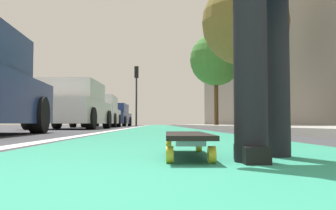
{
  "coord_description": "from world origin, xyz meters",
  "views": [
    {
      "loc": [
        -0.57,
        0.17,
        0.16
      ],
      "look_at": [
        11.43,
        -0.2,
        0.77
      ],
      "focal_mm": 39.71,
      "sensor_mm": 36.0,
      "label": 1
    }
  ],
  "objects": [
    {
      "name": "parked_car_end",
      "position": [
        24.19,
        3.01,
        0.71
      ],
      "size": [
        4.61,
        2.12,
        1.48
      ],
      "color": "navy",
      "rests_on": "ground"
    },
    {
      "name": "ground_plane",
      "position": [
        10.0,
        0.0,
        0.0
      ],
      "size": [
        80.0,
        80.0,
        0.0
      ],
      "primitive_type": "plane",
      "color": "#38383D"
    },
    {
      "name": "street_tree_mid",
      "position": [
        11.95,
        -2.87,
        3.62
      ],
      "size": [
        2.98,
        2.98,
        5.13
      ],
      "color": "brown",
      "rests_on": "ground"
    },
    {
      "name": "traffic_light",
      "position": [
        25.17,
        1.58,
        2.88
      ],
      "size": [
        0.33,
        0.28,
        4.16
      ],
      "color": "#2D2D2D",
      "rests_on": "ground"
    },
    {
      "name": "bike_lane_paint",
      "position": [
        24.0,
        0.0,
        0.0
      ],
      "size": [
        56.0,
        2.07,
        0.0
      ],
      "primitive_type": "cube",
      "color": "#288466",
      "rests_on": "ground"
    },
    {
      "name": "street_tree_far",
      "position": [
        18.28,
        -2.87,
        3.45
      ],
      "size": [
        2.68,
        2.68,
        4.8
      ],
      "color": "brown",
      "rests_on": "ground"
    },
    {
      "name": "skateboard",
      "position": [
        1.23,
        0.02,
        0.09
      ],
      "size": [
        0.84,
        0.22,
        0.11
      ],
      "color": "yellow",
      "rests_on": "ground"
    },
    {
      "name": "parked_car_far",
      "position": [
        17.34,
        3.01,
        0.71
      ],
      "size": [
        4.48,
        2.08,
        1.48
      ],
      "color": "silver",
      "rests_on": "ground"
    },
    {
      "name": "parked_car_mid",
      "position": [
        11.13,
        2.83,
        0.7
      ],
      "size": [
        4.17,
        2.11,
        1.47
      ],
      "color": "silver",
      "rests_on": "ground"
    },
    {
      "name": "building_facade",
      "position": [
        22.0,
        -5.93,
        5.45
      ],
      "size": [
        40.0,
        1.2,
        10.9
      ],
      "primitive_type": "cube",
      "color": "#655D53",
      "rests_on": "ground"
    },
    {
      "name": "lane_stripe_white",
      "position": [
        20.0,
        1.18,
        0.0
      ],
      "size": [
        52.0,
        0.16,
        0.01
      ],
      "primitive_type": "cube",
      "color": "silver",
      "rests_on": "ground"
    },
    {
      "name": "sidewalk_curb",
      "position": [
        18.0,
        -3.27,
        0.05
      ],
      "size": [
        52.0,
        3.2,
        0.11
      ],
      "primitive_type": "cube",
      "color": "#9E9B93",
      "rests_on": "ground"
    }
  ]
}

